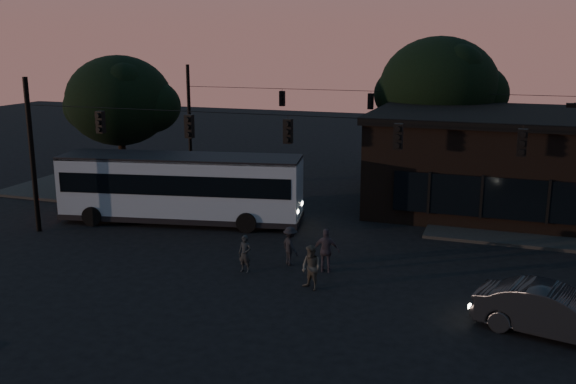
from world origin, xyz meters
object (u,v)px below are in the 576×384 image
(pedestrian_a, at_px, (245,254))
(building, at_px, (516,162))
(bus, at_px, (181,185))
(pedestrian_c, at_px, (326,250))
(car, at_px, (553,312))
(pedestrian_d, at_px, (290,246))
(pedestrian_b, at_px, (311,268))

(pedestrian_a, bearing_deg, building, 59.40)
(building, xyz_separation_m, bus, (-16.12, -8.17, -0.76))
(building, bearing_deg, pedestrian_c, -118.94)
(pedestrian_a, bearing_deg, pedestrian_c, 24.91)
(car, xyz_separation_m, pedestrian_d, (-10.01, 3.48, 0.02))
(building, bearing_deg, car, -85.39)
(pedestrian_b, bearing_deg, bus, 170.75)
(pedestrian_c, bearing_deg, building, -125.94)
(bus, relative_size, pedestrian_c, 6.96)
(pedestrian_c, distance_m, pedestrian_d, 1.70)
(pedestrian_b, height_order, pedestrian_c, pedestrian_c)
(car, height_order, pedestrian_c, pedestrian_c)
(bus, height_order, pedestrian_d, bus)
(pedestrian_a, xyz_separation_m, pedestrian_b, (3.07, -0.90, 0.09))
(car, xyz_separation_m, pedestrian_c, (-8.36, 3.12, 0.12))
(building, relative_size, car, 3.20)
(pedestrian_a, distance_m, pedestrian_b, 3.20)
(building, xyz_separation_m, car, (1.28, -15.92, -1.91))
(car, xyz_separation_m, pedestrian_a, (-11.46, 2.04, -0.02))
(pedestrian_b, bearing_deg, car, 19.22)
(car, bearing_deg, building, 17.86)
(building, bearing_deg, pedestrian_d, -125.06)
(pedestrian_b, height_order, pedestrian_d, pedestrian_b)
(pedestrian_a, bearing_deg, pedestrian_b, -10.64)
(pedestrian_a, xyz_separation_m, pedestrian_d, (1.44, 1.44, 0.05))
(pedestrian_a, bearing_deg, pedestrian_d, 50.52)
(bus, xyz_separation_m, pedestrian_d, (7.39, -4.27, -1.13))
(car, bearing_deg, pedestrian_a, 93.15)
(bus, distance_m, pedestrian_d, 8.61)
(pedestrian_a, bearing_deg, bus, 141.81)
(pedestrian_b, bearing_deg, pedestrian_a, -169.31)
(pedestrian_b, relative_size, pedestrian_d, 1.05)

